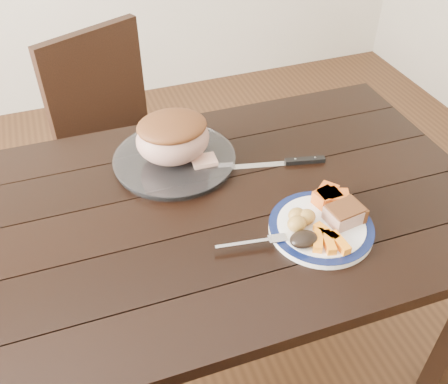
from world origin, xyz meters
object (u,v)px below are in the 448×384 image
object	(u,v)px
chair_far	(119,138)
fork	(257,242)
pork_slice	(344,215)
serving_platter	(175,160)
roast_joint	(173,139)
carving_knife	(292,162)
dining_table	(195,233)
dinner_plate	(321,228)

from	to	relation	value
chair_far	fork	size ratio (longest dim) A/B	5.22
pork_slice	fork	distance (m)	0.24
serving_platter	pork_slice	bearing A→B (deg)	-50.54
roast_joint	carving_knife	xyz separation A→B (m)	(0.33, -0.12, -0.08)
chair_far	serving_platter	bearing A→B (deg)	76.47
chair_far	carving_knife	size ratio (longest dim) A/B	2.94
dining_table	chair_far	xyz separation A→B (m)	(-0.09, 0.73, -0.13)
pork_slice	carving_knife	bearing A→B (deg)	91.34
dinner_plate	pork_slice	xyz separation A→B (m)	(0.06, -0.00, 0.03)
chair_far	serving_platter	world-z (taller)	chair_far
chair_far	fork	distance (m)	0.97
serving_platter	pork_slice	size ratio (longest dim) A/B	4.05
dinner_plate	serving_platter	distance (m)	0.48
dining_table	dinner_plate	xyz separation A→B (m)	(0.28, -0.19, 0.10)
dinner_plate	fork	size ratio (longest dim) A/B	1.49
dining_table	roast_joint	bearing A→B (deg)	88.02
roast_joint	carving_knife	bearing A→B (deg)	-20.48
dining_table	serving_platter	world-z (taller)	serving_platter
dining_table	chair_far	distance (m)	0.75
serving_platter	fork	world-z (taller)	fork
pork_slice	roast_joint	distance (m)	0.52
roast_joint	chair_far	bearing A→B (deg)	100.84
pork_slice	fork	size ratio (longest dim) A/B	0.49
chair_far	roast_joint	distance (m)	0.61
pork_slice	fork	xyz separation A→B (m)	(-0.24, 0.01, -0.02)
dining_table	dinner_plate	distance (m)	0.35
chair_far	carving_knife	world-z (taller)	chair_far
serving_platter	carving_knife	bearing A→B (deg)	-20.48
dinner_plate	serving_platter	world-z (taller)	serving_platter
fork	roast_joint	world-z (taller)	roast_joint
pork_slice	carving_knife	xyz separation A→B (m)	(-0.01, 0.28, -0.03)
dining_table	carving_knife	bearing A→B (deg)	14.93
dinner_plate	roast_joint	bearing A→B (deg)	124.43
pork_slice	carving_knife	size ratio (longest dim) A/B	0.27
chair_far	pork_slice	xyz separation A→B (m)	(0.43, -0.92, 0.27)
pork_slice	carving_knife	world-z (taller)	pork_slice
dining_table	dinner_plate	size ratio (longest dim) A/B	6.08
serving_platter	roast_joint	xyz separation A→B (m)	(0.00, 0.00, 0.08)
carving_knife	serving_platter	bearing A→B (deg)	172.42
dining_table	fork	world-z (taller)	fork
serving_platter	carving_knife	xyz separation A→B (m)	(0.33, -0.12, -0.00)
chair_far	carving_knife	xyz separation A→B (m)	(0.43, -0.64, 0.23)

